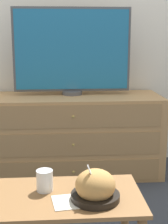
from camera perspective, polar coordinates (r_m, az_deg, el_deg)
name	(u,v)px	position (r m, az deg, el deg)	size (l,w,h in m)	color
ground_plane	(61,160)	(3.43, -3.77, -7.97)	(12.00, 12.00, 0.00)	#383D47
wall_back	(59,25)	(3.24, -4.11, 14.26)	(12.00, 0.05, 2.60)	white
dresser	(72,135)	(3.03, -2.01, -3.82)	(1.54, 0.58, 0.70)	tan
tv	(72,51)	(2.98, -2.03, 10.10)	(1.00, 0.17, 0.74)	#515156
coffee_table	(57,210)	(1.76, -4.43, -15.91)	(0.83, 0.45, 0.45)	olive
takeout_bowl	(95,188)	(1.65, 1.89, -12.47)	(0.23, 0.23, 0.18)	black
drink_cup	(45,182)	(1.75, -6.55, -11.46)	(0.08, 0.08, 0.11)	beige
napkin	(69,202)	(1.65, -2.48, -14.68)	(0.17, 0.17, 0.00)	silver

